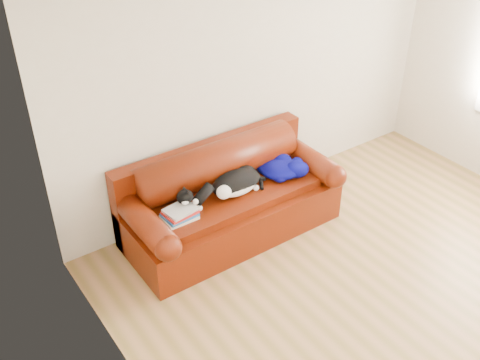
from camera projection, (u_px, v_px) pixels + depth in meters
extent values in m
plane|color=brown|center=(392.00, 290.00, 4.95)|extent=(4.50, 4.50, 0.00)
cube|color=beige|center=(259.00, 78.00, 5.60)|extent=(4.50, 0.02, 2.60)
cube|color=beige|center=(152.00, 286.00, 3.15)|extent=(0.02, 4.00, 2.60)
cube|color=#3C0D02|center=(231.00, 214.00, 5.53)|extent=(2.10, 0.90, 0.42)
cube|color=#3C0D02|center=(234.00, 197.00, 5.36)|extent=(1.66, 0.62, 0.10)
cylinder|color=black|center=(166.00, 286.00, 4.96)|extent=(0.06, 0.06, 0.05)
cylinder|color=black|center=(323.00, 213.00, 5.85)|extent=(0.06, 0.06, 0.05)
cylinder|color=black|center=(133.00, 246.00, 5.41)|extent=(0.06, 0.06, 0.05)
cylinder|color=black|center=(283.00, 184.00, 6.30)|extent=(0.06, 0.06, 0.05)
cube|color=#3C0D02|center=(211.00, 179.00, 5.65)|extent=(2.10, 0.18, 0.85)
cylinder|color=#3C0D02|center=(216.00, 163.00, 5.44)|extent=(1.70, 0.40, 0.40)
cylinder|color=#3C0D02|center=(143.00, 221.00, 4.90)|extent=(0.24, 0.88, 0.24)
sphere|color=#3C0D02|center=(168.00, 248.00, 4.60)|extent=(0.24, 0.24, 0.24)
cylinder|color=#3C0D02|center=(305.00, 157.00, 5.79)|extent=(0.24, 0.88, 0.24)
sphere|color=#3C0D02|center=(335.00, 176.00, 5.49)|extent=(0.24, 0.24, 0.24)
cube|color=silver|center=(180.00, 217.00, 4.99)|extent=(0.30, 0.23, 0.02)
cube|color=white|center=(180.00, 217.00, 4.99)|extent=(0.28, 0.22, 0.02)
cube|color=#1F62AC|center=(180.00, 215.00, 4.98)|extent=(0.30, 0.23, 0.02)
cube|color=white|center=(180.00, 215.00, 4.98)|extent=(0.28, 0.22, 0.02)
cube|color=red|center=(180.00, 212.00, 4.96)|extent=(0.30, 0.24, 0.02)
cube|color=white|center=(180.00, 212.00, 4.96)|extent=(0.28, 0.23, 0.02)
cube|color=silver|center=(180.00, 210.00, 4.95)|extent=(0.30, 0.24, 0.02)
cube|color=white|center=(180.00, 210.00, 4.95)|extent=(0.28, 0.23, 0.02)
ellipsoid|color=black|center=(236.00, 182.00, 5.28)|extent=(0.57, 0.39, 0.21)
ellipsoid|color=white|center=(239.00, 189.00, 5.26)|extent=(0.39, 0.24, 0.14)
ellipsoid|color=white|center=(224.00, 192.00, 5.14)|extent=(0.17, 0.16, 0.13)
ellipsoid|color=black|center=(246.00, 176.00, 5.40)|extent=(0.25, 0.25, 0.18)
ellipsoid|color=black|center=(211.00, 191.00, 5.04)|extent=(0.18, 0.17, 0.13)
ellipsoid|color=white|center=(211.00, 196.00, 5.01)|extent=(0.09, 0.08, 0.05)
sphere|color=#BF7272|center=(210.00, 197.00, 4.99)|extent=(0.02, 0.02, 0.02)
cone|color=black|center=(215.00, 186.00, 4.99)|extent=(0.07, 0.06, 0.06)
cone|color=black|center=(209.00, 183.00, 5.03)|extent=(0.07, 0.06, 0.06)
cylinder|color=black|center=(256.00, 178.00, 5.48)|extent=(0.14, 0.17, 0.05)
sphere|color=white|center=(223.00, 203.00, 5.14)|extent=(0.05, 0.05, 0.05)
sphere|color=white|center=(256.00, 188.00, 5.35)|extent=(0.05, 0.05, 0.05)
ellipsoid|color=#02044F|center=(281.00, 168.00, 5.56)|extent=(0.52, 0.50, 0.14)
ellipsoid|color=#02044F|center=(296.00, 169.00, 5.54)|extent=(0.32, 0.30, 0.16)
ellipsoid|color=#02044F|center=(269.00, 167.00, 5.61)|extent=(0.34, 0.36, 0.10)
ellipsoid|color=#02044F|center=(282.00, 161.00, 5.66)|extent=(0.26, 0.23, 0.16)
ellipsoid|color=#02044F|center=(280.00, 176.00, 5.48)|extent=(0.21, 0.22, 0.10)
ellipsoid|color=silver|center=(290.00, 170.00, 5.51)|extent=(0.19, 0.13, 0.04)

